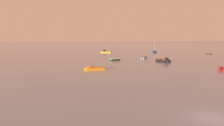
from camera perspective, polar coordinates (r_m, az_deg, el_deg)
name	(u,v)px	position (r m, az deg, el deg)	size (l,w,h in m)	color
ground_plane	(212,118)	(23.00, 25.19, -13.20)	(800.00, 800.00, 0.00)	gray
rowboat_moored_0	(115,60)	(72.79, 0.86, 0.91)	(4.91, 3.09, 0.73)	#23602D
motorboat_moored_0	(105,52)	(110.01, -1.92, 2.96)	(6.21, 4.68, 2.26)	gold
motorboat_moored_2	(92,69)	(50.74, -5.29, -1.62)	(5.34, 2.65, 1.75)	orange
motorboat_moored_3	(144,58)	(79.87, 8.64, 1.35)	(3.94, 3.86, 1.41)	gray
motorboat_moored_7	(165,61)	(69.58, 13.92, 0.56)	(2.68, 6.07, 2.24)	black
rowboat_moored_2	(209,54)	(109.25, 24.53, 2.21)	(3.19, 1.95, 0.48)	#23602D
sailboat_moored_0	(155,52)	(114.08, 11.32, 2.94)	(3.99, 6.18, 6.65)	navy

